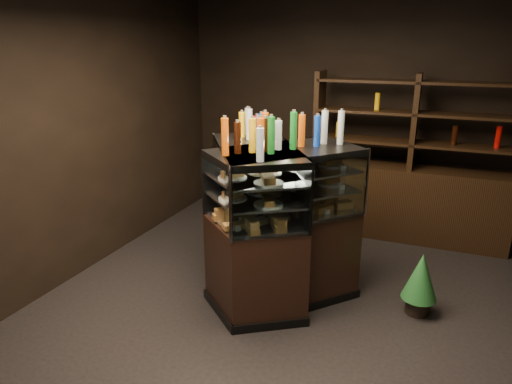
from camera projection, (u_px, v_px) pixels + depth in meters
ground at (315, 312)px, 4.13m from camera, size 5.00×5.00×0.00m
room_shell at (325, 95)px, 3.52m from camera, size 5.02×5.02×3.01m
display_case at (270, 248)px, 4.28m from camera, size 1.61×1.49×1.46m
food_display at (270, 186)px, 4.08m from camera, size 1.16×1.12×0.45m
bottles_top at (271, 131)px, 3.93m from camera, size 0.98×0.98×0.30m
potted_conifer at (421, 275)px, 4.01m from camera, size 0.31×0.31×0.66m
back_shelving at (407, 191)px, 5.53m from camera, size 2.33×0.45×2.00m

